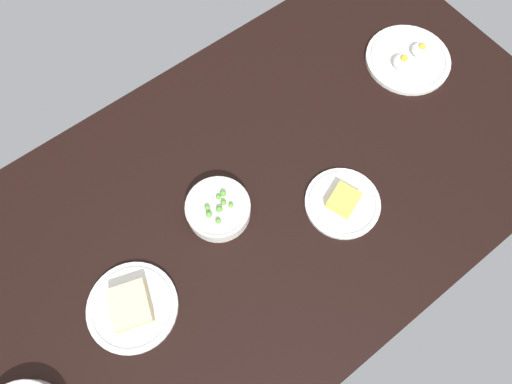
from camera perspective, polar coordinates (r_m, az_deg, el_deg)
dining_table at (r=109.40cm, az=0.00°, el=-0.80°), size 158.96×85.70×4.00cm
bowl_peas at (r=104.07cm, az=-4.73°, el=-2.11°), size 14.84×14.84×5.60cm
plate_sandwich at (r=102.81cm, az=-15.23°, el=-13.63°), size 19.41×19.41×4.33cm
plate_cheese at (r=107.75cm, az=10.77°, el=-1.27°), size 17.60×17.60×3.65cm
plate_eggs at (r=132.92cm, az=18.47°, el=15.50°), size 22.45×22.45×4.81cm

